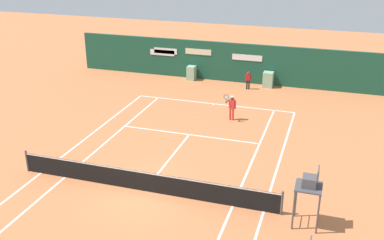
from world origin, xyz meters
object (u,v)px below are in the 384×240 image
object	(u,v)px
player_on_baseline	(232,106)
tennis_ball_mid_court	(180,136)
umpire_chair	(309,186)
ball_kid_left_post	(248,79)
tennis_ball_by_sideline	(195,119)

from	to	relation	value
player_on_baseline	tennis_ball_mid_court	distance (m)	4.00
umpire_chair	player_on_baseline	size ratio (longest dim) A/B	1.43
player_on_baseline	ball_kid_left_post	size ratio (longest dim) A/B	1.33
player_on_baseline	tennis_ball_mid_court	world-z (taller)	player_on_baseline
ball_kid_left_post	tennis_ball_mid_court	distance (m)	9.66
tennis_ball_mid_court	tennis_ball_by_sideline	size ratio (longest dim) A/B	1.00
tennis_ball_by_sideline	ball_kid_left_post	bearing A→B (deg)	74.31
umpire_chair	tennis_ball_mid_court	xyz separation A→B (m)	(-7.39, 6.43, -1.68)
tennis_ball_mid_court	tennis_ball_by_sideline	xyz separation A→B (m)	(0.02, 2.63, 0.00)
tennis_ball_mid_court	tennis_ball_by_sideline	bearing A→B (deg)	89.65
player_on_baseline	tennis_ball_mid_court	xyz separation A→B (m)	(-2.15, -3.26, -0.89)
tennis_ball_mid_court	tennis_ball_by_sideline	world-z (taller)	same
ball_kid_left_post	tennis_ball_by_sideline	distance (m)	7.11
player_on_baseline	ball_kid_left_post	xyz separation A→B (m)	(-0.22, 6.18, -0.16)
tennis_ball_mid_court	umpire_chair	bearing A→B (deg)	-41.02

